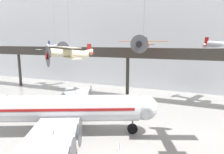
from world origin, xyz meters
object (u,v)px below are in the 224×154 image
suspended_plane_cream_biplane (70,53)px  suspended_plane_white_twin (56,47)px  airliner_silver_main (57,109)px  stanchion_barrier (120,149)px  suspended_plane_orange_highwing (143,44)px

suspended_plane_cream_biplane → suspended_plane_white_twin: bearing=-96.4°
airliner_silver_main → suspended_plane_white_twin: (-16.83, 21.59, 6.79)m
suspended_plane_white_twin → stanchion_barrier: 35.25m
airliner_silver_main → suspended_plane_cream_biplane: (-3.50, 8.16, 6.32)m
airliner_silver_main → suspended_plane_white_twin: bearing=103.5°
airliner_silver_main → suspended_plane_orange_highwing: (6.52, 16.78, 7.73)m
suspended_plane_white_twin → airliner_silver_main: bearing=-27.5°
airliner_silver_main → suspended_plane_cream_biplane: suspended_plane_cream_biplane is taller
suspended_plane_orange_highwing → suspended_plane_white_twin: (-23.35, 4.81, -0.94)m
suspended_plane_orange_highwing → stanchion_barrier: 20.72m
suspended_plane_cream_biplane → suspended_plane_white_twin: 18.93m
stanchion_barrier → suspended_plane_cream_biplane: bearing=143.5°
suspended_plane_orange_highwing → stanchion_barrier: size_ratio=10.45×
suspended_plane_orange_highwing → suspended_plane_white_twin: suspended_plane_orange_highwing is taller
suspended_plane_orange_highwing → suspended_plane_white_twin: bearing=-103.5°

